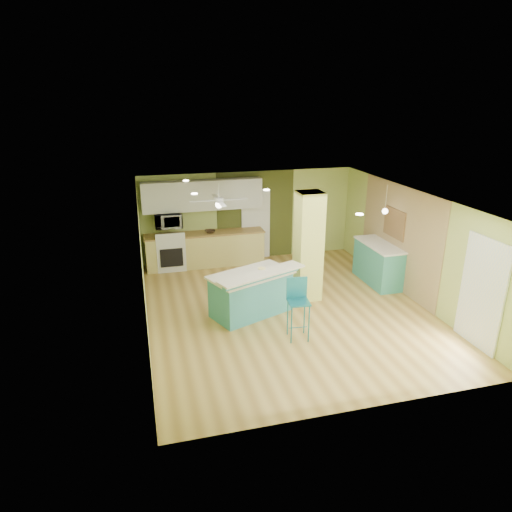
# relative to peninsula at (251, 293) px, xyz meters

# --- Properties ---
(floor) EXTENTS (6.00, 7.00, 0.01)m
(floor) POSITION_rel_peninsula_xyz_m (0.80, -0.01, -0.50)
(floor) COLOR olive
(floor) RESTS_ON ground
(ceiling) EXTENTS (6.00, 7.00, 0.01)m
(ceiling) POSITION_rel_peninsula_xyz_m (0.80, -0.01, 2.01)
(ceiling) COLOR white
(ceiling) RESTS_ON wall_back
(wall_back) EXTENTS (6.00, 0.01, 2.50)m
(wall_back) POSITION_rel_peninsula_xyz_m (0.80, 3.49, 0.76)
(wall_back) COLOR #B3C569
(wall_back) RESTS_ON floor
(wall_front) EXTENTS (6.00, 0.01, 2.50)m
(wall_front) POSITION_rel_peninsula_xyz_m (0.80, -3.52, 0.76)
(wall_front) COLOR #B3C569
(wall_front) RESTS_ON floor
(wall_left) EXTENTS (0.01, 7.00, 2.50)m
(wall_left) POSITION_rel_peninsula_xyz_m (-2.20, -0.01, 0.76)
(wall_left) COLOR #B3C569
(wall_left) RESTS_ON floor
(wall_right) EXTENTS (0.01, 7.00, 2.50)m
(wall_right) POSITION_rel_peninsula_xyz_m (3.81, -0.01, 0.76)
(wall_right) COLOR #B3C569
(wall_right) RESTS_ON floor
(wood_panel) EXTENTS (0.02, 3.40, 2.50)m
(wood_panel) POSITION_rel_peninsula_xyz_m (3.79, 0.59, 0.76)
(wood_panel) COLOR #977A56
(wood_panel) RESTS_ON floor
(olive_accent) EXTENTS (2.20, 0.02, 2.50)m
(olive_accent) POSITION_rel_peninsula_xyz_m (1.00, 3.48, 0.76)
(olive_accent) COLOR #42491D
(olive_accent) RESTS_ON floor
(interior_door) EXTENTS (0.82, 0.05, 2.00)m
(interior_door) POSITION_rel_peninsula_xyz_m (1.00, 3.45, 0.51)
(interior_door) COLOR white
(interior_door) RESTS_ON floor
(french_door) EXTENTS (0.04, 1.08, 2.10)m
(french_door) POSITION_rel_peninsula_xyz_m (3.77, -2.31, 0.56)
(french_door) COLOR white
(french_door) RESTS_ON floor
(column) EXTENTS (0.55, 0.55, 2.50)m
(column) POSITION_rel_peninsula_xyz_m (1.45, 0.49, 0.76)
(column) COLOR #CCD060
(column) RESTS_ON floor
(kitchen_run) EXTENTS (3.25, 0.63, 0.94)m
(kitchen_run) POSITION_rel_peninsula_xyz_m (-0.50, 3.19, -0.02)
(kitchen_run) COLOR #D4C46F
(kitchen_run) RESTS_ON floor
(stove) EXTENTS (0.76, 0.66, 1.08)m
(stove) POSITION_rel_peninsula_xyz_m (-1.45, 3.18, -0.03)
(stove) COLOR silver
(stove) RESTS_ON floor
(upper_cabinets) EXTENTS (3.20, 0.34, 0.80)m
(upper_cabinets) POSITION_rel_peninsula_xyz_m (-0.50, 3.31, 1.46)
(upper_cabinets) COLOR silver
(upper_cabinets) RESTS_ON wall_back
(microwave) EXTENTS (0.70, 0.48, 0.39)m
(microwave) POSITION_rel_peninsula_xyz_m (-1.45, 3.19, 0.86)
(microwave) COLOR silver
(microwave) RESTS_ON wall_back
(ceiling_fan) EXTENTS (1.41, 1.41, 0.61)m
(ceiling_fan) POSITION_rel_peninsula_xyz_m (-0.30, 1.99, 1.59)
(ceiling_fan) COLOR silver
(ceiling_fan) RESTS_ON ceiling
(pendant_lamp) EXTENTS (0.14, 0.14, 0.69)m
(pendant_lamp) POSITION_rel_peninsula_xyz_m (3.45, 0.74, 1.39)
(pendant_lamp) COLOR silver
(pendant_lamp) RESTS_ON ceiling
(wall_decor) EXTENTS (0.03, 0.90, 0.70)m
(wall_decor) POSITION_rel_peninsula_xyz_m (3.77, 0.79, 1.06)
(wall_decor) COLOR brown
(wall_decor) RESTS_ON wood_panel
(peninsula) EXTENTS (2.13, 1.69, 1.06)m
(peninsula) POSITION_rel_peninsula_xyz_m (0.00, 0.00, 0.00)
(peninsula) COLOR teal
(peninsula) RESTS_ON floor
(bar_stool) EXTENTS (0.44, 0.44, 1.21)m
(bar_stool) POSITION_rel_peninsula_xyz_m (0.62, -1.18, 0.32)
(bar_stool) COLOR #1C6E7F
(bar_stool) RESTS_ON floor
(side_counter) EXTENTS (0.67, 1.58, 1.02)m
(side_counter) POSITION_rel_peninsula_xyz_m (3.50, 0.89, 0.02)
(side_counter) COLOR teal
(side_counter) RESTS_ON floor
(fruit_bowl) EXTENTS (0.32, 0.32, 0.07)m
(fruit_bowl) POSITION_rel_peninsula_xyz_m (-0.36, 3.15, 0.48)
(fruit_bowl) COLOR #332314
(fruit_bowl) RESTS_ON kitchen_run
(canister) EXTENTS (0.17, 0.17, 0.16)m
(canister) POSITION_rel_peninsula_xyz_m (0.20, -0.11, 0.51)
(canister) COLOR yellow
(canister) RESTS_ON peninsula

